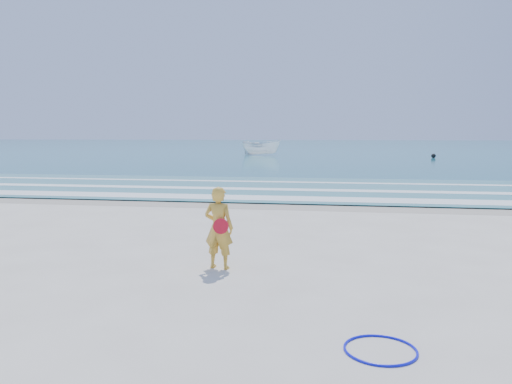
# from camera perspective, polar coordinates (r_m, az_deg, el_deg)

# --- Properties ---
(ground) EXTENTS (400.00, 400.00, 0.00)m
(ground) POSITION_cam_1_polar(r_m,az_deg,el_deg) (8.30, -9.51, -9.95)
(ground) COLOR silver
(ground) RESTS_ON ground
(wet_sand) EXTENTS (400.00, 2.40, 0.00)m
(wet_sand) POSITION_cam_1_polar(r_m,az_deg,el_deg) (16.89, 0.41, -1.40)
(wet_sand) COLOR #B2A893
(wet_sand) RESTS_ON ground
(ocean) EXTENTS (400.00, 190.00, 0.04)m
(ocean) POSITION_cam_1_polar(r_m,az_deg,el_deg) (112.57, 8.11, 5.35)
(ocean) COLOR #19727F
(ocean) RESTS_ON ground
(shallow) EXTENTS (400.00, 10.00, 0.01)m
(shallow) POSITION_cam_1_polar(r_m,az_deg,el_deg) (21.80, 2.47, 0.52)
(shallow) COLOR #59B7AD
(shallow) RESTS_ON ocean
(foam_near) EXTENTS (400.00, 1.40, 0.01)m
(foam_near) POSITION_cam_1_polar(r_m,az_deg,el_deg) (18.15, 1.05, -0.67)
(foam_near) COLOR white
(foam_near) RESTS_ON shallow
(foam_mid) EXTENTS (400.00, 0.90, 0.01)m
(foam_mid) POSITION_cam_1_polar(r_m,az_deg,el_deg) (21.01, 2.20, 0.32)
(foam_mid) COLOR white
(foam_mid) RESTS_ON shallow
(foam_far) EXTENTS (400.00, 0.60, 0.01)m
(foam_far) POSITION_cam_1_polar(r_m,az_deg,el_deg) (24.27, 3.18, 1.16)
(foam_far) COLOR white
(foam_far) RESTS_ON shallow
(hoop) EXTENTS (1.06, 1.06, 0.03)m
(hoop) POSITION_cam_1_polar(r_m,az_deg,el_deg) (5.87, 14.03, -17.07)
(hoop) COLOR #0C0FE4
(hoop) RESTS_ON ground
(boat) EXTENTS (4.69, 2.32, 1.73)m
(boat) POSITION_cam_1_polar(r_m,az_deg,el_deg) (55.55, 0.60, 5.11)
(boat) COLOR white
(boat) RESTS_ON ocean
(buoy) EXTENTS (0.44, 0.44, 0.44)m
(buoy) POSITION_cam_1_polar(r_m,az_deg,el_deg) (51.98, 19.62, 3.92)
(buoy) COLOR black
(buoy) RESTS_ON ocean
(woman) EXTENTS (0.58, 0.43, 1.45)m
(woman) POSITION_cam_1_polar(r_m,az_deg,el_deg) (8.77, -4.27, -4.09)
(woman) COLOR gold
(woman) RESTS_ON ground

